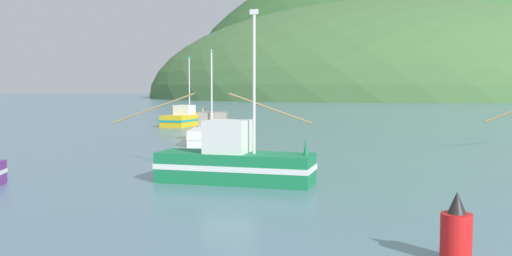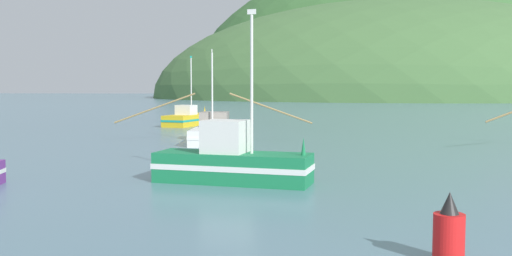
{
  "view_description": "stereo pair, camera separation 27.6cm",
  "coord_description": "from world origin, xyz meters",
  "px_view_note": "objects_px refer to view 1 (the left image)",
  "views": [
    {
      "loc": [
        -3.68,
        -9.91,
        3.96
      ],
      "look_at": [
        -6.14,
        24.58,
        1.4
      ],
      "focal_mm": 39.69,
      "sensor_mm": 36.0,
      "label": 1
    },
    {
      "loc": [
        -3.4,
        -9.89,
        3.96
      ],
      "look_at": [
        -6.14,
        24.58,
        1.4
      ],
      "focal_mm": 39.69,
      "sensor_mm": 36.0,
      "label": 2
    }
  ],
  "objects_px": {
    "fishing_boat_green": "(234,162)",
    "fishing_boat_white": "(212,132)",
    "fishing_boat_yellow": "(188,119)",
    "channel_buoy": "(456,233)"
  },
  "relations": [
    {
      "from": "fishing_boat_white",
      "to": "fishing_boat_green",
      "type": "bearing_deg",
      "value": 9.53
    },
    {
      "from": "fishing_boat_green",
      "to": "fishing_boat_white",
      "type": "relative_size",
      "value": 0.5
    },
    {
      "from": "fishing_boat_green",
      "to": "fishing_boat_yellow",
      "type": "bearing_deg",
      "value": 115.97
    },
    {
      "from": "fishing_boat_yellow",
      "to": "channel_buoy",
      "type": "relative_size",
      "value": 4.83
    },
    {
      "from": "fishing_boat_yellow",
      "to": "channel_buoy",
      "type": "bearing_deg",
      "value": -144.79
    },
    {
      "from": "fishing_boat_yellow",
      "to": "channel_buoy",
      "type": "xyz_separation_m",
      "value": [
        14.57,
        -43.67,
        -0.02
      ]
    },
    {
      "from": "fishing_boat_white",
      "to": "fishing_boat_yellow",
      "type": "bearing_deg",
      "value": -165.42
    },
    {
      "from": "fishing_boat_white",
      "to": "channel_buoy",
      "type": "relative_size",
      "value": 8.73
    },
    {
      "from": "fishing_boat_yellow",
      "to": "fishing_boat_green",
      "type": "relative_size",
      "value": 1.1
    },
    {
      "from": "fishing_boat_yellow",
      "to": "fishing_boat_white",
      "type": "height_order",
      "value": "fishing_boat_yellow"
    }
  ]
}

